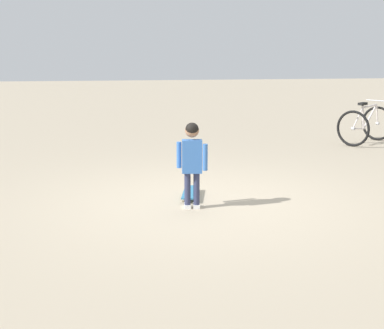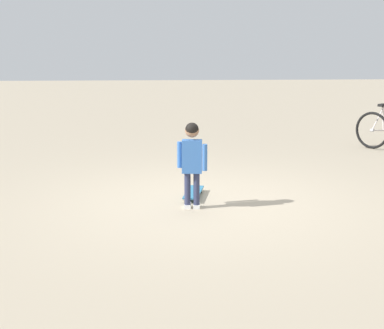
{
  "view_description": "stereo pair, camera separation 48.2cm",
  "coord_description": "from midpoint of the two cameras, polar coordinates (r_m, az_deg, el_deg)",
  "views": [
    {
      "loc": [
        -1.12,
        -6.96,
        1.98
      ],
      "look_at": [
        -0.21,
        -0.27,
        0.55
      ],
      "focal_mm": 53.61,
      "sensor_mm": 36.0,
      "label": 1
    },
    {
      "loc": [
        -0.64,
        -7.01,
        1.98
      ],
      "look_at": [
        -0.21,
        -0.27,
        0.55
      ],
      "focal_mm": 53.61,
      "sensor_mm": 36.0,
      "label": 2
    }
  ],
  "objects": [
    {
      "name": "child_person",
      "position": [
        6.88,
        2.01,
        0.85
      ],
      "size": [
        0.35,
        0.25,
        1.06
      ],
      "color": "#2D3351",
      "rests_on": "ground"
    },
    {
      "name": "ground_plane",
      "position": [
        7.31,
        3.41,
        -3.78
      ],
      "size": [
        50.0,
        50.0,
        0.0
      ],
      "primitive_type": "plane",
      "color": "tan"
    },
    {
      "name": "skateboard",
      "position": [
        7.53,
        1.98,
        -2.82
      ],
      "size": [
        0.33,
        0.7,
        0.07
      ],
      "color": "teal",
      "rests_on": "ground"
    }
  ]
}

